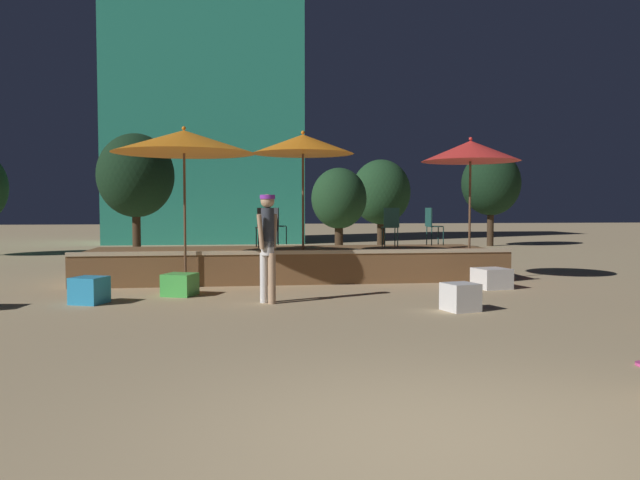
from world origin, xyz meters
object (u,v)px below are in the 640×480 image
object	(u,v)px
bistro_chair_1	(432,223)
bistro_chair_3	(275,222)
background_tree_2	(491,184)
bistro_chair_2	(391,223)
cube_seat_1	(460,297)
patio_umbrella_0	(470,151)
cube_seat_5	(180,285)
background_tree_0	(136,176)
patio_umbrella_1	(184,142)
person_1	(268,240)
background_tree_1	(381,192)
bistro_chair_0	(265,224)
patio_umbrella_2	(303,144)
cube_seat_4	(492,278)
cube_seat_2	(89,290)
background_tree_4	(339,199)

from	to	relation	value
bistro_chair_1	bistro_chair_3	bearing A→B (deg)	73.51
bistro_chair_1	background_tree_2	bearing A→B (deg)	-34.55
bistro_chair_2	cube_seat_1	bearing A→B (deg)	92.24
bistro_chair_2	patio_umbrella_0	bearing A→B (deg)	160.45
cube_seat_5	background_tree_0	size ratio (longest dim) A/B	0.17
bistro_chair_2	bistro_chair_3	size ratio (longest dim) A/B	1.00
cube_seat_1	background_tree_2	size ratio (longest dim) A/B	0.15
patio_umbrella_1	bistro_chair_1	distance (m)	6.16
person_1	bistro_chair_2	xyz separation A→B (m)	(3.00, 3.31, 0.20)
background_tree_1	bistro_chair_0	bearing A→B (deg)	-117.50
background_tree_1	background_tree_2	distance (m)	5.66
patio_umbrella_0	patio_umbrella_2	size ratio (longest dim) A/B	0.98
background_tree_2	background_tree_0	bearing A→B (deg)	-165.75
patio_umbrella_2	person_1	size ratio (longest dim) A/B	1.75
bistro_chair_3	cube_seat_4	bearing A→B (deg)	-171.63
cube_seat_1	cube_seat_5	distance (m)	5.14
patio_umbrella_1	cube_seat_2	world-z (taller)	patio_umbrella_1
background_tree_2	cube_seat_2	bearing A→B (deg)	-132.65
patio_umbrella_1	cube_seat_1	xyz separation A→B (m)	(4.55, -3.46, -2.74)
bistro_chair_2	background_tree_1	size ratio (longest dim) A/B	0.26
patio_umbrella_0	cube_seat_5	xyz separation A→B (m)	(-6.21, -1.50, -2.68)
bistro_chair_2	background_tree_1	xyz separation A→B (m)	(2.05, 9.62, 0.95)
patio_umbrella_2	bistro_chair_3	distance (m)	2.70
cube_seat_1	cube_seat_2	bearing A→B (deg)	165.36
cube_seat_5	background_tree_0	distance (m)	10.67
cube_seat_1	background_tree_4	size ratio (longest dim) A/B	0.20
patio_umbrella_0	patio_umbrella_1	bearing A→B (deg)	-176.41
cube_seat_5	patio_umbrella_2	bearing A→B (deg)	29.52
patio_umbrella_0	cube_seat_4	bearing A→B (deg)	-90.99
patio_umbrella_1	bistro_chair_0	world-z (taller)	patio_umbrella_1
patio_umbrella_2	cube_seat_5	world-z (taller)	patio_umbrella_2
patio_umbrella_0	bistro_chair_2	xyz separation A→B (m)	(-1.63, 0.66, -1.61)
cube_seat_5	bistro_chair_2	size ratio (longest dim) A/B	0.78
patio_umbrella_1	patio_umbrella_2	size ratio (longest dim) A/B	1.00
patio_umbrella_1	bistro_chair_3	distance (m)	3.50
bistro_chair_0	bistro_chair_2	distance (m)	2.89
person_1	bistro_chair_1	size ratio (longest dim) A/B	2.08
bistro_chair_1	cube_seat_1	bearing A→B (deg)	161.91
background_tree_4	patio_umbrella_0	bearing A→B (deg)	-76.58
background_tree_0	patio_umbrella_1	bearing A→B (deg)	-75.54
bistro_chair_2	patio_umbrella_2	bearing A→B (deg)	22.07
background_tree_4	bistro_chair_1	bearing A→B (deg)	-78.35
bistro_chair_0	background_tree_1	distance (m)	10.74
background_tree_1	background_tree_2	bearing A→B (deg)	20.24
cube_seat_2	bistro_chair_0	bearing A→B (deg)	44.39
patio_umbrella_1	background_tree_4	world-z (taller)	patio_umbrella_1
cube_seat_1	background_tree_4	world-z (taller)	background_tree_4
patio_umbrella_1	background_tree_1	bearing A→B (deg)	58.21
cube_seat_4	patio_umbrella_0	bearing A→B (deg)	89.01
bistro_chair_0	patio_umbrella_0	bearing A→B (deg)	162.58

